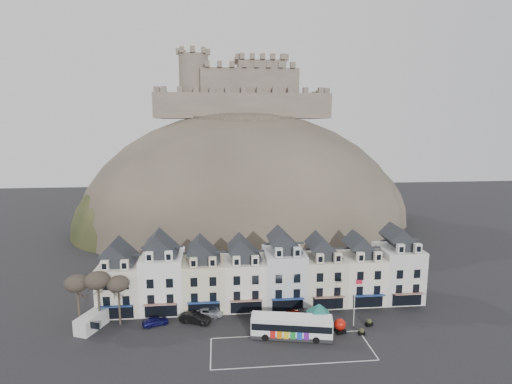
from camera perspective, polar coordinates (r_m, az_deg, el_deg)
The scene contains 21 objects.
ground at distance 57.85m, azimuth 3.18°, elevation -22.21°, with size 300.00×300.00×0.00m, color black.
coach_bay_markings at distance 59.20m, azimuth 5.03°, elevation -21.42°, with size 22.00×7.50×0.01m, color silver.
townhouse_terrace at distance 69.67m, azimuth 1.30°, elevation -11.53°, with size 54.40×9.35×11.80m.
castle_hill at distance 121.64m, azimuth -1.19°, elevation -4.73°, with size 100.00×76.00×68.00m.
castle at distance 125.01m, azimuth -1.86°, elevation 14.19°, with size 50.20×22.20×22.00m.
tree_left_far at distance 67.02m, azimuth -24.23°, elevation -11.85°, with size 3.61×3.61×8.24m.
tree_left_mid at distance 66.01m, azimuth -21.73°, elevation -11.69°, with size 3.78×3.78×8.64m.
tree_left_near at distance 65.49m, azimuth -19.11°, elevation -12.35°, with size 3.43×3.43×7.84m.
bus at distance 60.92m, azimuth 5.11°, elevation -18.49°, with size 11.91×4.94×3.28m.
bus_shelter at distance 62.11m, azimuth 9.00°, elevation -16.30°, with size 6.96×6.96×4.43m.
red_buoy at distance 63.53m, azimuth 11.89°, elevation -18.16°, with size 1.74×1.74×2.13m.
flagpole at distance 64.19m, azimuth 13.98°, elevation -14.64°, with size 1.11×0.18×7.71m.
white_van at distance 67.78m, azimuth -22.44°, elevation -16.73°, with size 4.12×5.73×2.40m.
planter_west at distance 66.53m, azimuth 15.85°, elevation -17.50°, with size 1.25×0.91×1.13m.
planter_east at distance 63.92m, azimuth 14.86°, elevation -18.73°, with size 1.00×0.67×0.96m.
car_navy at distance 66.16m, azimuth -14.17°, elevation -17.46°, with size 1.58×3.92×1.34m, color #0E0E47.
car_black at distance 65.62m, azimuth -8.68°, elevation -17.38°, with size 1.68×4.81×1.59m, color black.
car_silver at distance 67.50m, azimuth -6.89°, elevation -16.62°, with size 2.28×4.88×1.38m, color #BABBC3.
car_white at distance 65.64m, azimuth 1.50°, elevation -17.33°, with size 2.02×4.96×1.44m, color #B9B9B9.
car_maroon at distance 66.41m, azimuth 6.16°, elevation -17.03°, with size 1.72×4.28×1.46m, color #5F0D05.
car_charcoal at distance 66.78m, azimuth 7.19°, elevation -16.90°, with size 1.52×4.37×1.44m, color black.
Camera 1 is at (-7.73, -48.44, 30.67)m, focal length 28.00 mm.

